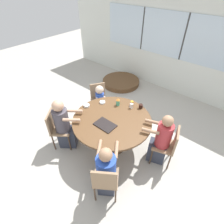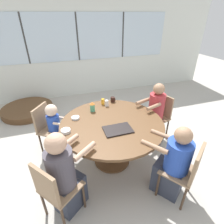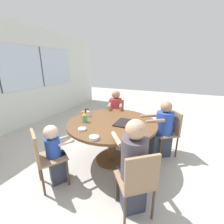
# 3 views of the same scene
# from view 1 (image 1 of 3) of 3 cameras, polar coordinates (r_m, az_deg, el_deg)

# --- Properties ---
(ground_plane) EXTENTS (16.00, 16.00, 0.00)m
(ground_plane) POSITION_cam_1_polar(r_m,az_deg,el_deg) (4.00, 0.00, -10.65)
(ground_plane) COLOR #B2ADA3
(wall_back_with_windows) EXTENTS (8.40, 0.08, 2.80)m
(wall_back_with_windows) POSITION_cam_1_polar(r_m,az_deg,el_deg) (5.49, 22.07, 19.28)
(wall_back_with_windows) COLOR silver
(wall_back_with_windows) RESTS_ON ground_plane
(dining_table) EXTENTS (1.57, 1.57, 0.78)m
(dining_table) POSITION_cam_1_polar(r_m,az_deg,el_deg) (3.53, 0.00, -3.90)
(dining_table) COLOR brown
(dining_table) RESTS_ON ground_plane
(chair_for_woman_green_shirt) EXTENTS (0.56, 0.56, 0.89)m
(chair_for_woman_green_shirt) POSITION_cam_1_polar(r_m,az_deg,el_deg) (3.82, -17.64, -4.50)
(chair_for_woman_green_shirt) COLOR #937556
(chair_for_woman_green_shirt) RESTS_ON ground_plane
(chair_for_man_blue_shirt) EXTENTS (0.56, 0.56, 0.89)m
(chair_for_man_blue_shirt) POSITION_cam_1_polar(r_m,az_deg,el_deg) (2.91, -2.21, -21.30)
(chair_for_man_blue_shirt) COLOR #937556
(chair_for_man_blue_shirt) RESTS_ON ground_plane
(chair_for_man_teal_shirt) EXTENTS (0.51, 0.51, 0.89)m
(chair_for_man_teal_shirt) POSITION_cam_1_polar(r_m,az_deg,el_deg) (3.49, 18.20, -9.82)
(chair_for_man_teal_shirt) COLOR #937556
(chair_for_man_teal_shirt) RESTS_ON ground_plane
(chair_for_toddler) EXTENTS (0.55, 0.55, 0.89)m
(chair_for_toddler) POSITION_cam_1_polar(r_m,az_deg,el_deg) (4.48, -4.33, 4.79)
(chair_for_toddler) COLOR #937556
(chair_for_toddler) RESTS_ON ground_plane
(person_woman_green_shirt) EXTENTS (0.62, 0.58, 1.19)m
(person_woman_green_shirt) POSITION_cam_1_polar(r_m,az_deg,el_deg) (3.76, -15.32, -4.47)
(person_woman_green_shirt) COLOR #333847
(person_woman_green_shirt) RESTS_ON ground_plane
(person_man_blue_shirt) EXTENTS (0.58, 0.65, 1.10)m
(person_man_blue_shirt) POSITION_cam_1_polar(r_m,az_deg,el_deg) (3.03, -1.79, -18.92)
(person_man_blue_shirt) COLOR #333847
(person_man_blue_shirt) RESTS_ON ground_plane
(person_man_teal_shirt) EXTENTS (0.58, 0.43, 1.17)m
(person_man_teal_shirt) POSITION_cam_1_polar(r_m,az_deg,el_deg) (3.48, 15.57, -9.18)
(person_man_teal_shirt) COLOR #333847
(person_man_teal_shirt) RESTS_ON ground_plane
(person_toddler) EXTENTS (0.42, 0.37, 0.94)m
(person_toddler) POSITION_cam_1_polar(r_m,az_deg,el_deg) (4.39, -3.81, 2.91)
(person_toddler) COLOR #333847
(person_toddler) RESTS_ON ground_plane
(food_tray_dark) EXTENTS (0.40, 0.27, 0.02)m
(food_tray_dark) POSITION_cam_1_polar(r_m,az_deg,el_deg) (3.31, -2.26, -4.21)
(food_tray_dark) COLOR black
(food_tray_dark) RESTS_ON dining_table
(coffee_mug) EXTENTS (0.09, 0.08, 0.09)m
(coffee_mug) POSITION_cam_1_polar(r_m,az_deg,el_deg) (3.74, 9.37, 1.88)
(coffee_mug) COLOR black
(coffee_mug) RESTS_ON dining_table
(sippy_cup) EXTENTS (0.08, 0.08, 0.17)m
(sippy_cup) POSITION_cam_1_polar(r_m,az_deg,el_deg) (3.75, 1.95, 3.37)
(sippy_cup) COLOR #4CA57F
(sippy_cup) RESTS_ON dining_table
(juice_glass) EXTENTS (0.06, 0.06, 0.10)m
(juice_glass) POSITION_cam_1_polar(r_m,az_deg,el_deg) (3.79, 6.50, 2.89)
(juice_glass) COLOR gold
(juice_glass) RESTS_ON dining_table
(milk_carton_small) EXTENTS (0.06, 0.06, 0.11)m
(milk_carton_small) POSITION_cam_1_polar(r_m,az_deg,el_deg) (3.71, 6.34, 2.04)
(milk_carton_small) COLOR silver
(milk_carton_small) RESTS_ON dining_table
(bowl_white_shallow) EXTENTS (0.13, 0.13, 0.04)m
(bowl_white_shallow) POSITION_cam_1_polar(r_m,az_deg,el_deg) (3.79, -8.32, 2.12)
(bowl_white_shallow) COLOR silver
(bowl_white_shallow) RESTS_ON dining_table
(bowl_cereal) EXTENTS (0.12, 0.12, 0.03)m
(bowl_cereal) POSITION_cam_1_polar(r_m,az_deg,el_deg) (3.86, -3.15, 3.21)
(bowl_cereal) COLOR silver
(bowl_cereal) RESTS_ON dining_table
(folded_table_stack) EXTENTS (1.25, 1.25, 0.15)m
(folded_table_stack) POSITION_cam_1_polar(r_m,az_deg,el_deg) (6.08, 2.93, 9.83)
(folded_table_stack) COLOR brown
(folded_table_stack) RESTS_ON ground_plane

